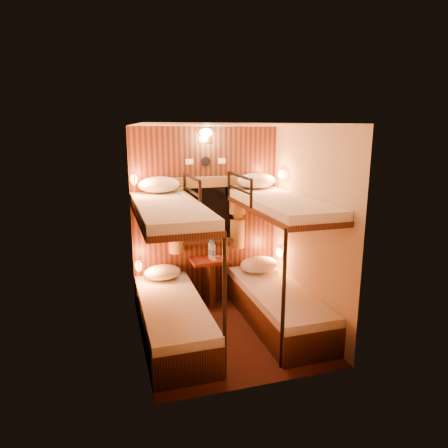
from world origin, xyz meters
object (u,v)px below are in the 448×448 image
object	(u,v)px
bunk_left	(172,293)
bunk_right	(278,281)
bottle_left	(211,251)
table	(210,276)
bottle_right	(213,252)

from	to	relation	value
bunk_left	bunk_right	world-z (taller)	same
bunk_right	bottle_left	bearing A→B (deg)	128.00
bunk_left	table	size ratio (longest dim) A/B	2.90
bunk_left	bottle_right	xyz separation A→B (m)	(0.68, 0.76, 0.20)
bunk_left	bunk_right	distance (m)	1.30
bunk_left	table	distance (m)	1.02
bottle_right	bottle_left	bearing A→B (deg)	108.25
bunk_left	bottle_left	size ratio (longest dim) A/B	7.29
bunk_right	bottle_right	world-z (taller)	bunk_right
bottle_left	bottle_right	bearing A→B (deg)	-71.75
table	bottle_left	xyz separation A→B (m)	(0.02, 0.02, 0.35)
bunk_right	table	distance (m)	1.02
table	bunk_right	bearing A→B (deg)	-50.33
bunk_right	bottle_left	size ratio (longest dim) A/B	7.29
table	bottle_right	size ratio (longest dim) A/B	2.66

